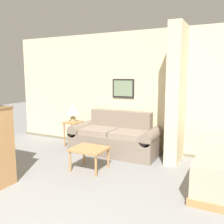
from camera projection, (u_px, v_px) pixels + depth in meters
name	position (u px, v px, depth m)	size (l,w,h in m)	color
wall_back	(149.00, 92.00, 5.38)	(7.15, 0.16, 2.60)	beige
wall_partition_pillar	(177.00, 94.00, 4.71)	(0.24, 0.72, 2.60)	beige
couch	(115.00, 138.00, 5.36)	(1.89, 0.84, 0.88)	gray
coffee_table	(89.00, 151.00, 4.37)	(0.60, 0.52, 0.40)	#B27F4C
side_table	(73.00, 127.00, 5.85)	(0.36, 0.36, 0.58)	#B27F4C
table_lamp	(73.00, 110.00, 5.79)	(0.31, 0.31, 0.40)	tan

